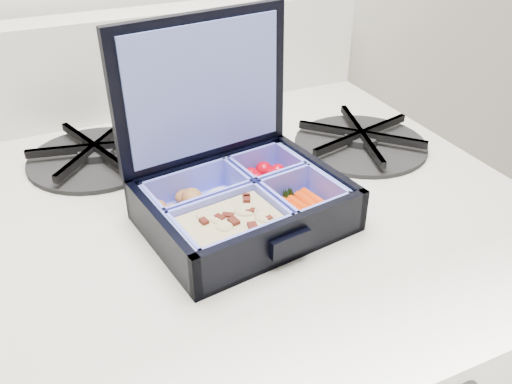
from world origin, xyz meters
name	(u,v)px	position (x,y,z in m)	size (l,w,h in m)	color
bento_box	(244,205)	(0.41, 1.59, 0.98)	(0.21, 0.16, 0.05)	black
burner_grate	(361,138)	(0.63, 1.70, 0.97)	(0.18, 0.18, 0.03)	black
burner_grate_rear	(96,153)	(0.29, 1.81, 0.97)	(0.18, 0.18, 0.02)	black
fork	(216,157)	(0.44, 1.75, 0.96)	(0.02, 0.17, 0.01)	silver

